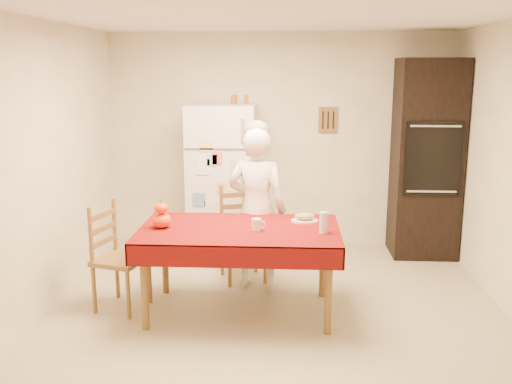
# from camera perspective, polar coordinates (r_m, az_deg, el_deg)

# --- Properties ---
(floor) EXTENTS (4.50, 4.50, 0.00)m
(floor) POSITION_cam_1_polar(r_m,az_deg,el_deg) (4.93, 1.91, -12.88)
(floor) COLOR tan
(floor) RESTS_ON ground
(room_shell) EXTENTS (4.02, 4.52, 2.51)m
(room_shell) POSITION_cam_1_polar(r_m,az_deg,el_deg) (4.48, 2.07, 6.23)
(room_shell) COLOR #F1E9CA
(room_shell) RESTS_ON ground
(refrigerator) EXTENTS (0.75, 0.74, 1.70)m
(refrigerator) POSITION_cam_1_polar(r_m,az_deg,el_deg) (6.50, -3.35, 1.26)
(refrigerator) COLOR white
(refrigerator) RESTS_ON floor
(oven_cabinet) EXTENTS (0.70, 0.62, 2.20)m
(oven_cabinet) POSITION_cam_1_polar(r_m,az_deg,el_deg) (6.64, 16.65, 3.18)
(oven_cabinet) COLOR black
(oven_cabinet) RESTS_ON floor
(dining_table) EXTENTS (1.70, 1.00, 0.76)m
(dining_table) POSITION_cam_1_polar(r_m,az_deg,el_deg) (4.88, -1.67, -4.40)
(dining_table) COLOR brown
(dining_table) RESTS_ON floor
(chair_far) EXTENTS (0.53, 0.52, 0.95)m
(chair_far) POSITION_cam_1_polar(r_m,az_deg,el_deg) (5.75, -1.46, -3.73)
(chair_far) COLOR brown
(chair_far) RESTS_ON floor
(chair_left) EXTENTS (0.50, 0.51, 0.95)m
(chair_left) POSITION_cam_1_polar(r_m,az_deg,el_deg) (5.18, -13.97, -5.91)
(chair_left) COLOR brown
(chair_left) RESTS_ON floor
(seated_woman) EXTENTS (0.65, 0.50, 1.57)m
(seated_woman) POSITION_cam_1_polar(r_m,az_deg,el_deg) (5.41, 0.08, -1.73)
(seated_woman) COLOR white
(seated_woman) RESTS_ON floor
(coffee_mug) EXTENTS (0.08, 0.08, 0.10)m
(coffee_mug) POSITION_cam_1_polar(r_m,az_deg,el_deg) (4.78, 0.03, -3.28)
(coffee_mug) COLOR white
(coffee_mug) RESTS_ON dining_table
(pumpkin_lower) EXTENTS (0.17, 0.17, 0.13)m
(pumpkin_lower) POSITION_cam_1_polar(r_m,az_deg,el_deg) (4.92, -9.41, -2.83)
(pumpkin_lower) COLOR #D83A05
(pumpkin_lower) RESTS_ON dining_table
(pumpkin_upper) EXTENTS (0.12, 0.12, 0.09)m
(pumpkin_upper) POSITION_cam_1_polar(r_m,az_deg,el_deg) (4.89, -9.46, -1.60)
(pumpkin_upper) COLOR red
(pumpkin_upper) RESTS_ON pumpkin_lower
(wine_glass) EXTENTS (0.07, 0.07, 0.18)m
(wine_glass) POSITION_cam_1_polar(r_m,az_deg,el_deg) (4.73, 6.76, -3.05)
(wine_glass) COLOR silver
(wine_glass) RESTS_ON dining_table
(bread_plate) EXTENTS (0.24, 0.24, 0.02)m
(bread_plate) POSITION_cam_1_polar(r_m,az_deg,el_deg) (5.06, 4.89, -2.90)
(bread_plate) COLOR white
(bread_plate) RESTS_ON dining_table
(bread_loaf) EXTENTS (0.18, 0.10, 0.06)m
(bread_loaf) POSITION_cam_1_polar(r_m,az_deg,el_deg) (5.05, 4.90, -2.46)
(bread_loaf) COLOR #9C7A4C
(bread_loaf) RESTS_ON bread_plate
(spice_jar_left) EXTENTS (0.05, 0.05, 0.10)m
(spice_jar_left) POSITION_cam_1_polar(r_m,az_deg,el_deg) (6.43, -2.30, 9.23)
(spice_jar_left) COLOR #934B1A
(spice_jar_left) RESTS_ON refrigerator
(spice_jar_mid) EXTENTS (0.05, 0.05, 0.10)m
(spice_jar_mid) POSITION_cam_1_polar(r_m,az_deg,el_deg) (6.42, -2.08, 9.23)
(spice_jar_mid) COLOR brown
(spice_jar_mid) RESTS_ON refrigerator
(spice_jar_right) EXTENTS (0.05, 0.05, 0.10)m
(spice_jar_right) POSITION_cam_1_polar(r_m,az_deg,el_deg) (6.41, -0.99, 9.23)
(spice_jar_right) COLOR #975A1B
(spice_jar_right) RESTS_ON refrigerator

